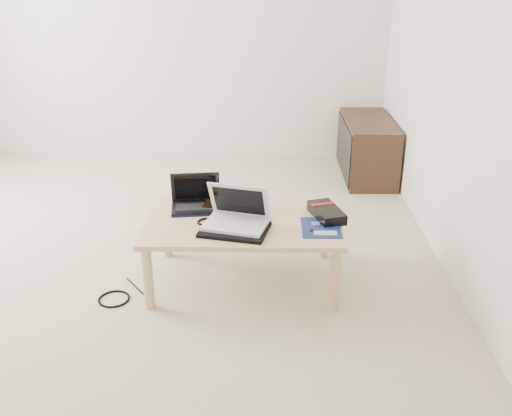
{
  "coord_description": "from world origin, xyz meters",
  "views": [
    {
      "loc": [
        0.9,
        -3.3,
        1.74
      ],
      "look_at": [
        0.85,
        -0.37,
        0.47
      ],
      "focal_mm": 40.0,
      "sensor_mm": 36.0,
      "label": 1
    }
  ],
  "objects_px": {
    "media_cabinet": "(366,148)",
    "white_laptop": "(237,216)",
    "netbook": "(196,201)",
    "gpu_box": "(327,213)",
    "coffee_table": "(243,227)"
  },
  "relations": [
    {
      "from": "media_cabinet",
      "to": "white_laptop",
      "type": "height_order",
      "value": "white_laptop"
    },
    {
      "from": "gpu_box",
      "to": "white_laptop",
      "type": "bearing_deg",
      "value": -164.36
    },
    {
      "from": "media_cabinet",
      "to": "white_laptop",
      "type": "xyz_separation_m",
      "value": [
        -1.03,
        -1.93,
        0.22
      ]
    },
    {
      "from": "netbook",
      "to": "gpu_box",
      "type": "relative_size",
      "value": 1.03
    },
    {
      "from": "coffee_table",
      "to": "white_laptop",
      "type": "height_order",
      "value": "white_laptop"
    },
    {
      "from": "netbook",
      "to": "coffee_table",
      "type": "bearing_deg",
      "value": -28.12
    },
    {
      "from": "white_laptop",
      "to": "gpu_box",
      "type": "xyz_separation_m",
      "value": [
        0.5,
        0.14,
        -0.04
      ]
    },
    {
      "from": "gpu_box",
      "to": "media_cabinet",
      "type": "bearing_deg",
      "value": 73.63
    },
    {
      "from": "netbook",
      "to": "white_laptop",
      "type": "distance_m",
      "value": 0.37
    },
    {
      "from": "coffee_table",
      "to": "white_laptop",
      "type": "bearing_deg",
      "value": -105.55
    },
    {
      "from": "coffee_table",
      "to": "netbook",
      "type": "xyz_separation_m",
      "value": [
        -0.28,
        0.15,
        0.09
      ]
    },
    {
      "from": "white_laptop",
      "to": "gpu_box",
      "type": "distance_m",
      "value": 0.52
    },
    {
      "from": "media_cabinet",
      "to": "netbook",
      "type": "relative_size",
      "value": 2.91
    },
    {
      "from": "white_laptop",
      "to": "gpu_box",
      "type": "relative_size",
      "value": 1.27
    },
    {
      "from": "white_laptop",
      "to": "gpu_box",
      "type": "bearing_deg",
      "value": 15.64
    }
  ]
}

